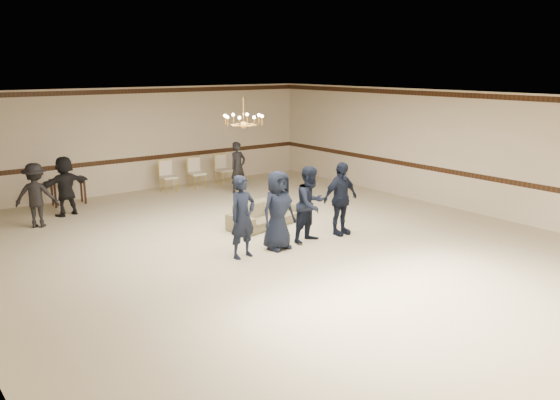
{
  "coord_description": "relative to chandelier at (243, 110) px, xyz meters",
  "views": [
    {
      "loc": [
        -7.02,
        -9.64,
        3.86
      ],
      "look_at": [
        -0.11,
        -0.5,
        1.13
      ],
      "focal_mm": 36.49,
      "sensor_mm": 36.0,
      "label": 1
    }
  ],
  "objects": [
    {
      "name": "console_table",
      "position": [
        -2.35,
        5.43,
        -2.49
      ],
      "size": [
        0.93,
        0.41,
        0.77
      ],
      "primitive_type": "cube",
      "rotation": [
        0.0,
        0.0,
        0.03
      ],
      "color": "black",
      "rests_on": "floor"
    },
    {
      "name": "crown_molding",
      "position": [
        0.0,
        5.99,
        0.21
      ],
      "size": [
        12.0,
        0.02,
        0.14
      ],
      "primitive_type": "cube",
      "color": "#331B0F",
      "rests_on": "wall_back"
    },
    {
      "name": "adult_mid",
      "position": [
        -2.75,
        4.3,
        -2.09
      ],
      "size": [
        1.53,
        0.78,
        1.57
      ],
      "primitive_type": "imported",
      "rotation": [
        0.0,
        0.0,
        3.37
      ],
      "color": "black",
      "rests_on": "floor"
    },
    {
      "name": "room",
      "position": [
        0.0,
        -1.0,
        -1.28
      ],
      "size": [
        12.01,
        14.01,
        3.21
      ],
      "color": "#BDB091",
      "rests_on": "ground"
    },
    {
      "name": "chair_rail",
      "position": [
        0.0,
        5.99,
        -1.88
      ],
      "size": [
        12.0,
        0.02,
        0.14
      ],
      "primitive_type": "cube",
      "color": "#331B0F",
      "rests_on": "wall_back"
    },
    {
      "name": "banquet_chair_right",
      "position": [
        2.65,
        5.23,
        -2.39
      ],
      "size": [
        0.49,
        0.49,
        0.97
      ],
      "primitive_type": null,
      "rotation": [
        0.0,
        0.0,
        0.04
      ],
      "color": "beige",
      "rests_on": "floor"
    },
    {
      "name": "settee",
      "position": [
        0.85,
        0.33,
        -2.58
      ],
      "size": [
        2.16,
        1.18,
        0.6
      ],
      "primitive_type": "imported",
      "rotation": [
        0.0,
        0.0,
        0.2
      ],
      "color": "#797050",
      "rests_on": "floor"
    },
    {
      "name": "banquet_chair_left",
      "position": [
        0.65,
        5.23,
        -2.39
      ],
      "size": [
        0.49,
        0.49,
        0.97
      ],
      "primitive_type": null,
      "rotation": [
        0.0,
        0.0,
        -0.04
      ],
      "color": "beige",
      "rests_on": "floor"
    },
    {
      "name": "banquet_chair_mid",
      "position": [
        1.65,
        5.23,
        -2.39
      ],
      "size": [
        0.5,
        0.5,
        0.97
      ],
      "primitive_type": null,
      "rotation": [
        0.0,
        0.0,
        -0.08
      ],
      "color": "beige",
      "rests_on": "floor"
    },
    {
      "name": "adult_left",
      "position": [
        -3.65,
        3.6,
        -2.09
      ],
      "size": [
        1.17,
        1.01,
        1.57
      ],
      "primitive_type": "imported",
      "rotation": [
        0.0,
        0.0,
        2.63
      ],
      "color": "black",
      "rests_on": "floor"
    },
    {
      "name": "boy_c",
      "position": [
        0.88,
        -1.31,
        -2.02
      ],
      "size": [
        0.93,
        0.78,
        1.71
      ],
      "primitive_type": "imported",
      "rotation": [
        0.0,
        0.0,
        0.17
      ],
      "color": "black",
      "rests_on": "floor"
    },
    {
      "name": "boy_a",
      "position": [
        -0.92,
        -1.31,
        -2.02
      ],
      "size": [
        0.67,
        0.49,
        1.71
      ],
      "primitive_type": "imported",
      "rotation": [
        0.0,
        0.0,
        0.13
      ],
      "color": "black",
      "rests_on": "floor"
    },
    {
      "name": "adult_right",
      "position": [
        2.35,
        3.9,
        -2.09
      ],
      "size": [
        0.63,
        0.47,
        1.57
      ],
      "primitive_type": "imported",
      "rotation": [
        0.0,
        0.0,
        0.17
      ],
      "color": "black",
      "rests_on": "floor"
    },
    {
      "name": "boy_b",
      "position": [
        -0.02,
        -1.31,
        -2.02
      ],
      "size": [
        0.88,
        0.61,
        1.71
      ],
      "primitive_type": "imported",
      "rotation": [
        0.0,
        0.0,
        0.08
      ],
      "color": "black",
      "rests_on": "floor"
    },
    {
      "name": "chandelier",
      "position": [
        0.0,
        0.0,
        0.0
      ],
      "size": [
        0.94,
        0.94,
        0.89
      ],
      "primitive_type": null,
      "color": "gold",
      "rests_on": "ceiling"
    },
    {
      "name": "boy_d",
      "position": [
        1.78,
        -1.31,
        -2.02
      ],
      "size": [
        1.01,
        0.44,
        1.71
      ],
      "primitive_type": "imported",
      "rotation": [
        0.0,
        0.0,
        0.02
      ],
      "color": "black",
      "rests_on": "floor"
    }
  ]
}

